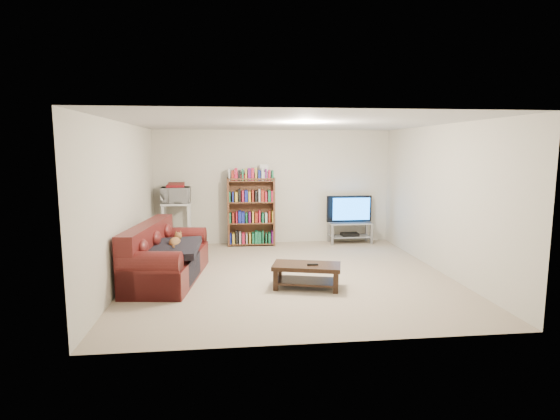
{
  "coord_description": "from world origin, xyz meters",
  "views": [
    {
      "loc": [
        -0.9,
        -6.73,
        2.01
      ],
      "look_at": [
        -0.1,
        0.4,
        1.0
      ],
      "focal_mm": 28.0,
      "sensor_mm": 36.0,
      "label": 1
    }
  ],
  "objects": [
    {
      "name": "floor",
      "position": [
        0.0,
        0.0,
        0.0
      ],
      "size": [
        5.0,
        5.0,
        0.0
      ],
      "primitive_type": "plane",
      "color": "tan",
      "rests_on": "ground"
    },
    {
      "name": "wall_right",
      "position": [
        2.5,
        0.0,
        1.2
      ],
      "size": [
        0.0,
        5.0,
        5.0
      ],
      "primitive_type": "plane",
      "rotation": [
        1.57,
        0.0,
        -1.57
      ],
      "color": "beige",
      "rests_on": "ground"
    },
    {
      "name": "microwave_stand",
      "position": [
        -2.01,
        2.16,
        0.6
      ],
      "size": [
        0.6,
        0.44,
        0.93
      ],
      "rotation": [
        0.0,
        0.0,
        0.04
      ],
      "color": "silver",
      "rests_on": "floor"
    },
    {
      "name": "bookshelf",
      "position": [
        -0.49,
        2.26,
        0.73
      ],
      "size": [
        0.99,
        0.33,
        1.41
      ],
      "rotation": [
        0.0,
        0.0,
        -0.02
      ],
      "color": "brown",
      "rests_on": "floor"
    },
    {
      "name": "wall_front",
      "position": [
        0.0,
        -2.5,
        1.2
      ],
      "size": [
        5.0,
        0.0,
        5.0
      ],
      "primitive_type": "plane",
      "rotation": [
        -1.57,
        0.0,
        0.0
      ],
      "color": "beige",
      "rests_on": "ground"
    },
    {
      "name": "microwave",
      "position": [
        -2.01,
        2.16,
        1.09
      ],
      "size": [
        0.59,
        0.41,
        0.32
      ],
      "primitive_type": "imported",
      "rotation": [
        0.0,
        0.0,
        0.04
      ],
      "color": "silver",
      "rests_on": "microwave_stand"
    },
    {
      "name": "wall_left",
      "position": [
        -2.5,
        0.0,
        1.2
      ],
      "size": [
        0.0,
        5.0,
        5.0
      ],
      "primitive_type": "plane",
      "rotation": [
        1.57,
        0.0,
        1.57
      ],
      "color": "beige",
      "rests_on": "ground"
    },
    {
      "name": "remote",
      "position": [
        0.24,
        -0.74,
        0.36
      ],
      "size": [
        0.16,
        0.06,
        0.02
      ],
      "primitive_type": "cube",
      "rotation": [
        0.0,
        0.0,
        -0.11
      ],
      "color": "black",
      "rests_on": "coffee_table"
    },
    {
      "name": "game_boxes",
      "position": [
        -2.01,
        2.16,
        1.27
      ],
      "size": [
        0.35,
        0.31,
        0.05
      ],
      "primitive_type": "cube",
      "rotation": [
        0.0,
        0.0,
        0.04
      ],
      "color": "maroon",
      "rests_on": "microwave"
    },
    {
      "name": "coffee_table",
      "position": [
        0.17,
        -0.68,
        0.24
      ],
      "size": [
        1.06,
        0.72,
        0.35
      ],
      "rotation": [
        0.0,
        0.0,
        -0.26
      ],
      "color": "black",
      "rests_on": "floor"
    },
    {
      "name": "tv_stand",
      "position": [
        1.61,
        2.24,
        0.31
      ],
      "size": [
        0.91,
        0.41,
        0.45
      ],
      "rotation": [
        0.0,
        0.0,
        -0.01
      ],
      "color": "#999EA3",
      "rests_on": "floor"
    },
    {
      "name": "television",
      "position": [
        1.61,
        2.24,
        0.73
      ],
      "size": [
        0.97,
        0.13,
        0.56
      ],
      "primitive_type": "imported",
      "rotation": [
        0.0,
        0.0,
        3.14
      ],
      "color": "black",
      "rests_on": "tv_stand"
    },
    {
      "name": "blanket",
      "position": [
        -1.8,
        -0.18,
        0.52
      ],
      "size": [
        0.83,
        1.06,
        0.18
      ],
      "primitive_type": "cube",
      "rotation": [
        0.05,
        -0.04,
        -0.04
      ],
      "color": "black",
      "rests_on": "sofa"
    },
    {
      "name": "sofa",
      "position": [
        -1.97,
        -0.02,
        0.31
      ],
      "size": [
        1.12,
        2.13,
        0.87
      ],
      "rotation": [
        0.0,
        0.0,
        -0.12
      ],
      "color": "#561716",
      "rests_on": "floor"
    },
    {
      "name": "cat",
      "position": [
        -1.78,
        0.01,
        0.58
      ],
      "size": [
        0.29,
        0.58,
        0.17
      ],
      "primitive_type": null,
      "rotation": [
        0.0,
        0.0,
        -0.12
      ],
      "color": "brown",
      "rests_on": "sofa"
    },
    {
      "name": "dvd_player",
      "position": [
        1.61,
        2.24,
        0.19
      ],
      "size": [
        0.36,
        0.26,
        0.06
      ],
      "primitive_type": "cube",
      "rotation": [
        0.0,
        0.0,
        -0.01
      ],
      "color": "black",
      "rests_on": "tv_stand"
    },
    {
      "name": "shelf_clutter",
      "position": [
        -0.4,
        2.27,
        1.52
      ],
      "size": [
        0.72,
        0.22,
        0.28
      ],
      "rotation": [
        0.0,
        0.0,
        -0.02
      ],
      "color": "silver",
      "rests_on": "bookshelf"
    },
    {
      "name": "ceiling",
      "position": [
        0.0,
        0.0,
        2.4
      ],
      "size": [
        5.0,
        5.0,
        0.0
      ],
      "primitive_type": "plane",
      "rotation": [
        3.14,
        0.0,
        0.0
      ],
      "color": "white",
      "rests_on": "ground"
    },
    {
      "name": "wall_back",
      "position": [
        0.0,
        2.5,
        1.2
      ],
      "size": [
        5.0,
        0.0,
        5.0
      ],
      "primitive_type": "plane",
      "rotation": [
        1.57,
        0.0,
        0.0
      ],
      "color": "beige",
      "rests_on": "ground"
    }
  ]
}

